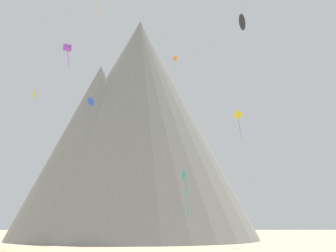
# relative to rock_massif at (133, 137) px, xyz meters

# --- Properties ---
(rock_massif) EXTENTS (75.83, 75.83, 57.49)m
(rock_massif) POSITION_rel_rock_massif_xyz_m (0.00, 0.00, 0.00)
(rock_massif) COLOR gray
(rock_massif) RESTS_ON ground_plane
(kite_gold_high) EXTENTS (0.70, 0.50, 3.26)m
(kite_gold_high) POSITION_rel_rock_massif_xyz_m (-19.05, -19.49, 4.65)
(kite_gold_high) COLOR gold
(kite_orange_high) EXTENTS (0.87, 0.28, 3.18)m
(kite_orange_high) POSITION_rel_rock_massif_xyz_m (10.14, -21.62, 11.64)
(kite_orange_high) COLOR orange
(kite_yellow_mid) EXTENTS (1.70, 1.34, 5.70)m
(kite_yellow_mid) POSITION_rel_rock_massif_xyz_m (23.17, -19.40, 0.54)
(kite_yellow_mid) COLOR yellow
(kite_violet_high) EXTENTS (1.57, 1.59, 3.78)m
(kite_violet_high) POSITION_rel_rock_massif_xyz_m (-7.84, -38.92, 6.75)
(kite_violet_high) COLOR purple
(kite_black_high) EXTENTS (1.08, 2.53, 2.43)m
(kite_black_high) POSITION_rel_rock_massif_xyz_m (19.75, -44.98, 8.31)
(kite_black_high) COLOR black
(kite_blue_mid) EXTENTS (1.36, 1.51, 3.04)m
(kite_blue_mid) POSITION_rel_rock_massif_xyz_m (-4.64, -34.05, -1.00)
(kite_blue_mid) COLOR blue
(kite_teal_low) EXTENTS (0.77, 1.34, 5.70)m
(kite_teal_low) POSITION_rel_rock_massif_xyz_m (10.71, -48.63, -15.13)
(kite_teal_low) COLOR teal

